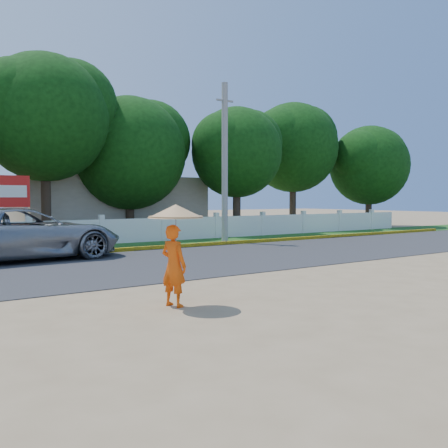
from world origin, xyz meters
The scene contains 10 objects.
ground centered at (0.00, 0.00, 0.00)m, with size 120.00×120.00×0.00m, color #9E8460.
road centered at (0.00, 4.50, 0.01)m, with size 60.00×7.00×0.02m, color #38383A.
grass_verge centered at (0.00, 9.75, 0.01)m, with size 60.00×3.50×0.03m, color #2D601E.
curb centered at (0.00, 8.05, 0.08)m, with size 40.00×0.18×0.16m, color yellow.
fence centered at (0.00, 11.20, 0.55)m, with size 40.00×0.10×1.10m, color silver.
building_near centered at (3.00, 18.00, 1.60)m, with size 10.00×6.00×3.20m, color #B7AD99.
utility_pole centered at (5.02, 9.09, 3.60)m, with size 0.28×0.28×7.20m, color gray.
vehicle centered at (-4.04, 7.53, 0.86)m, with size 2.86×6.20×1.72m, color gray.
monk_with_parasol centered at (-3.44, -1.30, 1.25)m, with size 1.05×1.05×1.91m.
tree_row centered at (2.35, 14.18, 4.78)m, with size 41.31×7.63×8.56m.
Camera 1 is at (-8.01, -9.39, 2.03)m, focal length 40.00 mm.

